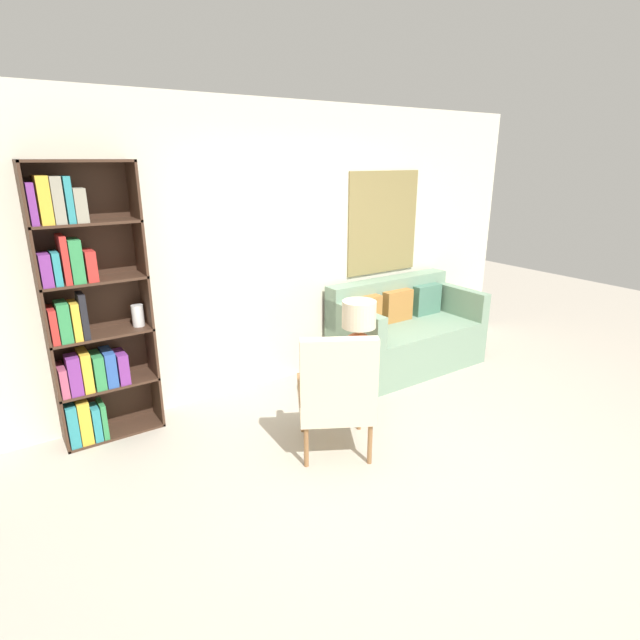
% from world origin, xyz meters
% --- Properties ---
extents(ground_plane, '(14.00, 14.00, 0.00)m').
position_xyz_m(ground_plane, '(0.00, 0.00, 0.00)').
color(ground_plane, '#B2A899').
extents(wall_back, '(6.40, 0.08, 2.70)m').
position_xyz_m(wall_back, '(0.03, 2.03, 1.35)').
color(wall_back, silver).
rests_on(wall_back, ground_plane).
extents(bookshelf, '(0.76, 0.30, 2.18)m').
position_xyz_m(bookshelf, '(-1.74, 1.84, 1.04)').
color(bookshelf, '#422B1E').
rests_on(bookshelf, ground_plane).
extents(armchair, '(0.77, 0.78, 1.00)m').
position_xyz_m(armchair, '(-0.31, 0.53, 0.55)').
color(armchair, olive).
rests_on(armchair, ground_plane).
extents(couch, '(1.60, 0.86, 0.93)m').
position_xyz_m(couch, '(1.37, 1.58, 0.36)').
color(couch, gray).
rests_on(couch, ground_plane).
extents(side_table, '(0.53, 0.53, 0.55)m').
position_xyz_m(side_table, '(0.26, 1.17, 0.49)').
color(side_table, brown).
rests_on(side_table, ground_plane).
extents(table_lamp, '(0.30, 0.30, 0.46)m').
position_xyz_m(table_lamp, '(0.34, 1.09, 0.81)').
color(table_lamp, '#C65128').
rests_on(table_lamp, side_table).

